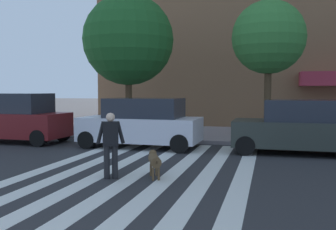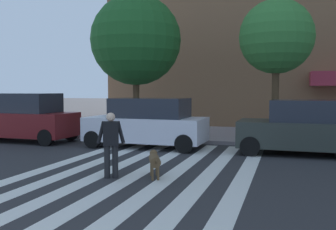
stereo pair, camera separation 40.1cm
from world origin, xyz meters
name	(u,v)px [view 1 (the left image)]	position (x,y,z in m)	size (l,w,h in m)	color
ground_plane	(129,184)	(0.00, 6.92, 0.00)	(160.00, 160.00, 0.00)	#2B2B2D
sidewalk_far	(202,134)	(0.00, 16.84, 0.07)	(80.00, 6.00, 0.15)	gray
crosswalk_stripes	(123,183)	(-0.15, 6.92, 0.00)	(5.85, 13.24, 0.01)	silver
parked_car_near_curb	(14,119)	(-7.24, 12.40, 0.99)	(4.68, 2.06, 2.05)	maroon
parked_car_behind_first	(141,123)	(-1.57, 12.40, 0.93)	(4.60, 2.11, 1.88)	silver
parked_car_third_in_line	(299,127)	(4.15, 12.40, 0.91)	(4.36, 2.01, 1.86)	#2E332E
street_tree_nearest	(128,40)	(-2.98, 14.79, 4.41)	(4.04, 4.04, 6.30)	#4C3823
street_tree_middle	(269,38)	(3.07, 15.06, 4.34)	(3.03, 3.03, 5.74)	#4C3823
pedestrian_dog_walker	(111,142)	(-0.62, 7.30, 0.93)	(0.68, 0.37, 1.64)	black
dog_on_leash	(154,160)	(0.40, 7.67, 0.44)	(0.57, 1.08, 0.65)	brown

